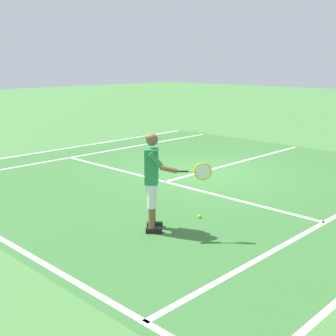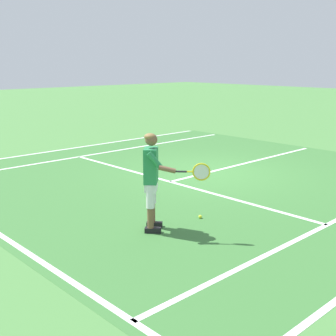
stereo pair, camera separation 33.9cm
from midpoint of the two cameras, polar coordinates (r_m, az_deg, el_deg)
name	(u,v)px [view 2 (the right image)]	position (r m, az deg, el deg)	size (l,w,h in m)	color
ground_plane	(209,172)	(12.01, 6.08, -0.55)	(80.00, 80.00, 0.00)	#477F3D
court_inner_surface	(197,175)	(11.65, 4.50, -0.94)	(10.98, 11.31, 0.00)	#387033
line_service	(170,182)	(10.99, 1.18, -1.77)	(8.23, 0.10, 0.01)	white
line_centre_service	(249,162)	(13.37, 11.02, 0.72)	(0.10, 6.40, 0.01)	white
line_singles_left	(104,153)	(14.66, -7.47, 1.96)	(0.10, 10.91, 0.01)	white
line_doubles_left	(81,147)	(15.78, -10.41, 2.66)	(0.10, 10.91, 0.01)	white
tennis_player	(153,175)	(7.61, -0.71, -0.94)	(1.17, 0.71, 1.71)	black
tennis_ball_near_feet	(200,217)	(8.49, 5.28, -6.21)	(0.07, 0.07, 0.07)	#CCE02D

